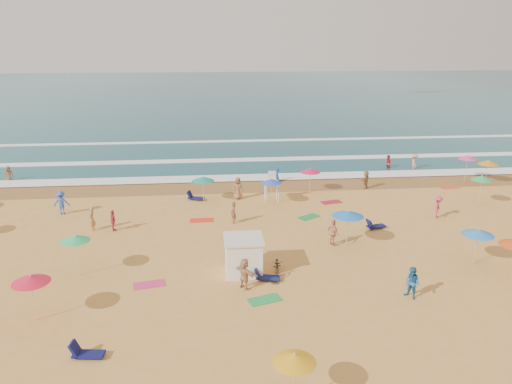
{
  "coord_description": "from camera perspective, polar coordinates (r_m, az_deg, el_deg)",
  "views": [
    {
      "loc": [
        -4.1,
        -30.15,
        12.99
      ],
      "look_at": [
        -0.67,
        6.0,
        1.5
      ],
      "focal_mm": 35.0,
      "sensor_mm": 36.0,
      "label": 1
    }
  ],
  "objects": [
    {
      "name": "ground",
      "position": [
        33.08,
        2.15,
        -5.57
      ],
      "size": [
        220.0,
        220.0,
        0.0
      ],
      "primitive_type": "plane",
      "color": "gold",
      "rests_on": "ground"
    },
    {
      "name": "ocean",
      "position": [
        114.96,
        -3.4,
        11.05
      ],
      "size": [
        220.0,
        140.0,
        0.18
      ],
      "primitive_type": "cube",
      "color": "#0C4756",
      "rests_on": "ground"
    },
    {
      "name": "wet_sand",
      "position": [
        44.77,
        0.07,
        0.7
      ],
      "size": [
        220.0,
        220.0,
        0.0
      ],
      "primitive_type": "plane",
      "color": "olive",
      "rests_on": "ground"
    },
    {
      "name": "surf_foam",
      "position": [
        53.22,
        -0.84,
        3.54
      ],
      "size": [
        200.0,
        18.7,
        0.05
      ],
      "color": "white",
      "rests_on": "ground"
    },
    {
      "name": "cabana",
      "position": [
        28.48,
        -1.44,
        -7.35
      ],
      "size": [
        2.0,
        2.0,
        2.0
      ],
      "primitive_type": "cube",
      "color": "white",
      "rests_on": "ground"
    },
    {
      "name": "cabana_roof",
      "position": [
        28.05,
        -1.45,
        -5.38
      ],
      "size": [
        2.2,
        2.2,
        0.12
      ],
      "primitive_type": "cube",
      "color": "silver",
      "rests_on": "cabana"
    },
    {
      "name": "bicycle",
      "position": [
        28.62,
        2.45,
        -8.4
      ],
      "size": [
        0.84,
        1.86,
        0.95
      ],
      "primitive_type": "imported",
      "rotation": [
        0.0,
        0.0,
        -0.12
      ],
      "color": "black",
      "rests_on": "ground"
    },
    {
      "name": "lifeguard_stand",
      "position": [
        40.56,
        1.8,
        0.43
      ],
      "size": [
        1.2,
        1.2,
        2.1
      ],
      "primitive_type": null,
      "color": "white",
      "rests_on": "ground"
    },
    {
      "name": "beach_umbrellas",
      "position": [
        33.45,
        3.32,
        -1.45
      ],
      "size": [
        47.27,
        28.89,
        0.74
      ],
      "color": "#1A81DF",
      "rests_on": "ground"
    },
    {
      "name": "loungers",
      "position": [
        32.46,
        8.76,
        -5.93
      ],
      "size": [
        50.82,
        21.51,
        0.34
      ],
      "color": "#0F1B4E",
      "rests_on": "ground"
    },
    {
      "name": "towels",
      "position": [
        31.95,
        3.29,
        -6.43
      ],
      "size": [
        39.14,
        21.92,
        0.03
      ],
      "color": "red",
      "rests_on": "ground"
    },
    {
      "name": "beachgoers",
      "position": [
        36.6,
        -1.12,
        -1.89
      ],
      "size": [
        39.99,
        29.14,
        2.12
      ],
      "color": "blue",
      "rests_on": "ground"
    }
  ]
}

